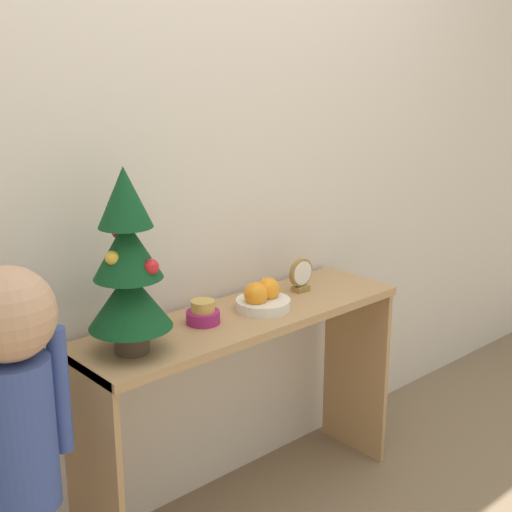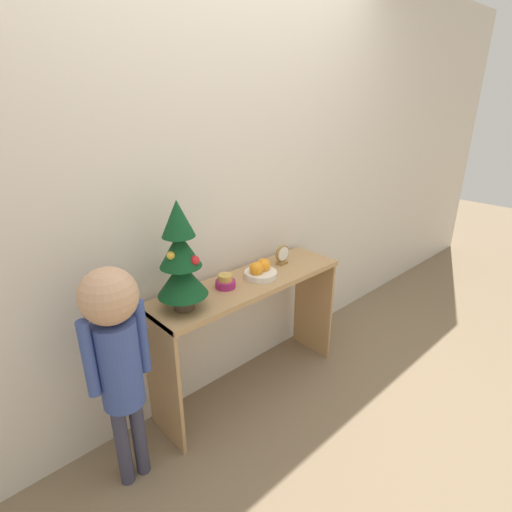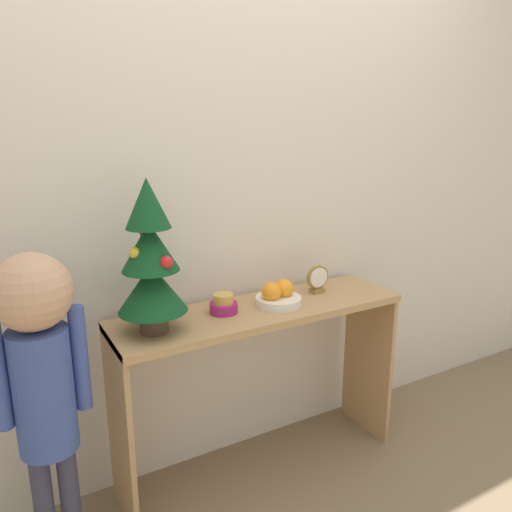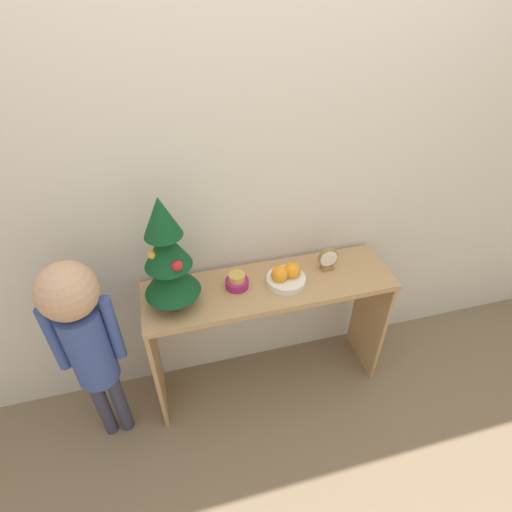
# 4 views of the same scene
# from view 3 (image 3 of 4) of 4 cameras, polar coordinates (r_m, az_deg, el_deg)

# --- Properties ---
(ground_plane) EXTENTS (12.00, 12.00, 0.00)m
(ground_plane) POSITION_cam_3_polar(r_m,az_deg,el_deg) (2.28, 2.91, -25.08)
(ground_plane) COLOR #7A664C
(back_wall) EXTENTS (7.00, 0.05, 2.50)m
(back_wall) POSITION_cam_3_polar(r_m,az_deg,el_deg) (2.09, -2.47, 9.11)
(back_wall) COLOR beige
(back_wall) RESTS_ON ground_plane
(console_table) EXTENTS (1.21, 0.35, 0.74)m
(console_table) POSITION_cam_3_polar(r_m,az_deg,el_deg) (2.09, 0.53, -10.21)
(console_table) COLOR tan
(console_table) RESTS_ON ground_plane
(mini_tree) EXTENTS (0.24, 0.24, 0.55)m
(mini_tree) POSITION_cam_3_polar(r_m,az_deg,el_deg) (1.75, -11.97, -0.46)
(mini_tree) COLOR #4C3828
(mini_tree) RESTS_ON console_table
(fruit_bowl) EXTENTS (0.19, 0.19, 0.10)m
(fruit_bowl) POSITION_cam_3_polar(r_m,az_deg,el_deg) (2.04, 2.54, -4.59)
(fruit_bowl) COLOR silver
(fruit_bowl) RESTS_ON console_table
(singing_bowl) EXTENTS (0.11, 0.11, 0.08)m
(singing_bowl) POSITION_cam_3_polar(r_m,az_deg,el_deg) (1.96, -3.73, -5.60)
(singing_bowl) COLOR #9E2366
(singing_bowl) RESTS_ON console_table
(desk_clock) EXTENTS (0.10, 0.04, 0.12)m
(desk_clock) POSITION_cam_3_polar(r_m,az_deg,el_deg) (2.19, 7.04, -2.68)
(desk_clock) COLOR olive
(desk_clock) RESTS_ON console_table
(child_figure) EXTENTS (0.28, 0.24, 1.10)m
(child_figure) POSITION_cam_3_polar(r_m,az_deg,el_deg) (1.70, -23.42, -11.33)
(child_figure) COLOR #38384C
(child_figure) RESTS_ON ground_plane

